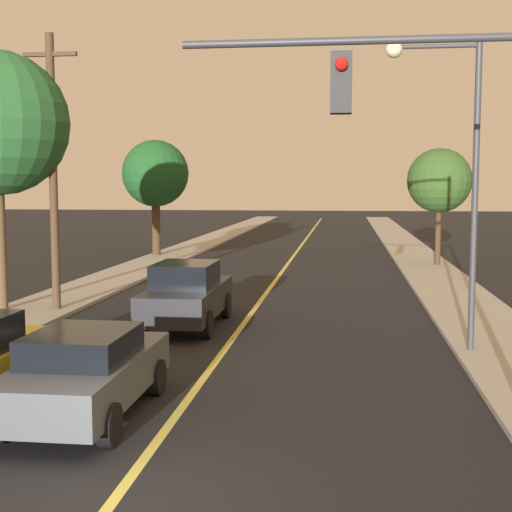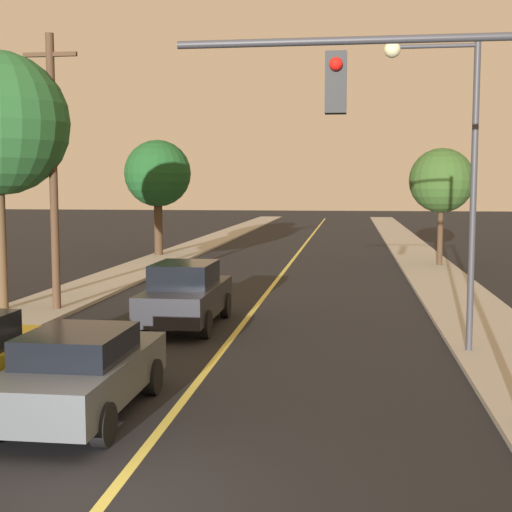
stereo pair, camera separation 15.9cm
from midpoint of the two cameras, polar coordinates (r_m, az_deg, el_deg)
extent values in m
plane|color=black|center=(9.05, -11.73, -18.99)|extent=(200.00, 200.00, 0.00)
cube|color=black|center=(44.00, 3.89, 0.75)|extent=(10.32, 80.00, 0.01)
cube|color=#D1C14C|center=(44.00, 3.89, 0.76)|extent=(0.16, 76.00, 0.00)
cube|color=#9E998E|center=(44.86, -4.30, 0.91)|extent=(2.50, 80.00, 0.12)
cube|color=#9E998E|center=(44.05, 12.24, 0.71)|extent=(2.50, 80.00, 0.12)
cube|color=#474C51|center=(12.09, -13.37, -9.36)|extent=(1.71, 4.17, 0.66)
cube|color=black|center=(11.80, -13.72, -6.93)|extent=(1.51, 1.88, 0.46)
cylinder|color=black|center=(13.63, -14.61, -9.12)|extent=(0.22, 0.65, 0.65)
cylinder|color=black|center=(13.11, -7.92, -9.57)|extent=(0.22, 0.65, 0.65)
cylinder|color=black|center=(10.75, -11.69, -13.08)|extent=(0.22, 0.65, 0.65)
cube|color=black|center=(19.09, -5.35, -3.49)|extent=(1.71, 4.53, 0.75)
cube|color=black|center=(18.81, -5.49, -1.49)|extent=(1.50, 2.04, 0.63)
cylinder|color=black|center=(20.68, -6.67, -3.85)|extent=(0.22, 0.71, 0.71)
cylinder|color=black|center=(20.35, -2.23, -3.97)|extent=(0.22, 0.71, 0.71)
cylinder|color=black|center=(18.02, -8.87, -5.30)|extent=(0.22, 0.71, 0.71)
cylinder|color=black|center=(17.63, -3.78, -5.48)|extent=(0.22, 0.71, 0.71)
cylinder|color=black|center=(14.06, -16.41, -8.75)|extent=(0.22, 0.63, 0.63)
cylinder|color=#333338|center=(11.07, 8.32, 16.69)|extent=(5.34, 0.12, 0.12)
cube|color=black|center=(10.97, 6.84, 13.58)|extent=(0.32, 0.28, 0.90)
sphere|color=red|center=(10.82, 6.84, 15.01)|extent=(0.20, 0.20, 0.20)
cylinder|color=#333338|center=(16.26, 17.26, 4.52)|extent=(0.14, 0.14, 6.77)
cylinder|color=#333338|center=(16.40, 14.39, 15.96)|extent=(1.79, 0.09, 0.09)
sphere|color=beige|center=(16.32, 11.13, 15.91)|extent=(0.36, 0.36, 0.36)
cylinder|color=#422D1E|center=(21.72, -15.71, 6.39)|extent=(0.24, 0.24, 7.99)
cube|color=#422D1E|center=(22.03, -15.95, 15.24)|extent=(1.60, 0.12, 0.12)
cylinder|color=#4C3823|center=(22.15, -19.50, 1.06)|extent=(0.28, 0.28, 3.97)
cylinder|color=#3D2B1C|center=(37.87, -7.70, 2.41)|extent=(0.44, 0.44, 3.06)
sphere|color=#19471E|center=(37.82, -7.75, 6.57)|extent=(3.47, 3.47, 3.47)
cylinder|color=#3D2B1C|center=(33.77, 14.65, 1.71)|extent=(0.26, 0.26, 2.84)
sphere|color=#2D4C1E|center=(33.70, 14.75, 5.87)|extent=(2.94, 2.94, 2.94)
camera|label=1|loc=(0.08, -89.79, 0.02)|focal=50.00mm
camera|label=2|loc=(0.08, 90.21, -0.02)|focal=50.00mm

